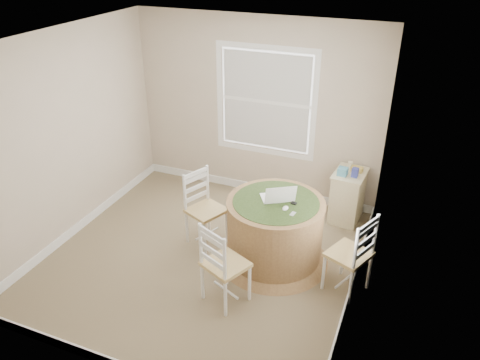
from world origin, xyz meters
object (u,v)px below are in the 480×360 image
at_px(chair_left, 206,210).
at_px(corner_chest, 347,196).
at_px(round_table, 275,229).
at_px(laptop, 278,197).
at_px(chair_near, 226,264).
at_px(chair_right, 349,254).

bearing_deg(chair_left, corner_chest, -28.20).
distance_m(round_table, corner_chest, 1.39).
xyz_separation_m(round_table, laptop, (0.00, 0.05, 0.41)).
xyz_separation_m(chair_near, corner_chest, (0.89, 2.09, -0.12)).
xyz_separation_m(chair_near, chair_right, (1.16, 0.65, 0.00)).
distance_m(chair_near, corner_chest, 2.27).
bearing_deg(laptop, chair_near, 41.53).
xyz_separation_m(round_table, corner_chest, (0.63, 1.24, -0.08)).
height_order(round_table, laptop, laptop).
bearing_deg(chair_right, laptop, -82.25).
bearing_deg(chair_near, corner_chest, -88.73).
bearing_deg(chair_right, chair_left, -73.73).
distance_m(chair_right, laptop, 1.00).
height_order(round_table, chair_right, chair_right).
bearing_deg(round_table, chair_near, -99.40).
bearing_deg(chair_left, chair_near, -120.13).
distance_m(chair_right, corner_chest, 1.47).
xyz_separation_m(chair_right, corner_chest, (-0.27, 1.44, -0.12)).
xyz_separation_m(round_table, chair_near, (-0.26, -0.85, 0.03)).
distance_m(chair_left, corner_chest, 1.96).
distance_m(round_table, chair_left, 0.91).
bearing_deg(chair_right, chair_near, -37.30).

